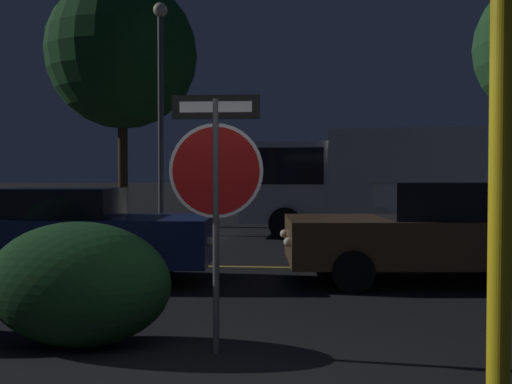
% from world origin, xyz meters
% --- Properties ---
extents(road_center_stripe, '(39.58, 0.12, 0.01)m').
position_xyz_m(road_center_stripe, '(0.00, 6.46, 0.00)').
color(road_center_stripe, gold).
rests_on(road_center_stripe, ground_plane).
extents(stop_sign, '(0.87, 0.06, 2.39)m').
position_xyz_m(stop_sign, '(-0.01, 1.44, 1.67)').
color(stop_sign, '#4C4C51').
rests_on(stop_sign, ground_plane).
extents(yellow_pole_right, '(0.13, 0.13, 2.67)m').
position_xyz_m(yellow_pole_right, '(1.89, -0.51, 1.34)').
color(yellow_pole_right, yellow).
rests_on(yellow_pole_right, ground_plane).
extents(hedge_bush_2, '(1.81, 1.03, 1.21)m').
position_xyz_m(hedge_bush_2, '(-1.37, 1.52, 0.60)').
color(hedge_bush_2, '#19421E').
rests_on(hedge_bush_2, ground_plane).
extents(passing_car_2, '(4.64, 2.03, 1.46)m').
position_xyz_m(passing_car_2, '(-2.92, 4.81, 0.74)').
color(passing_car_2, navy).
rests_on(passing_car_2, ground_plane).
extents(passing_car_3, '(4.77, 2.36, 1.55)m').
position_xyz_m(passing_car_3, '(2.80, 5.38, 0.76)').
color(passing_car_3, brown).
rests_on(passing_car_3, ground_plane).
extents(delivery_truck, '(6.24, 2.72, 2.85)m').
position_xyz_m(delivery_truck, '(2.02, 11.96, 1.59)').
color(delivery_truck, silver).
rests_on(delivery_truck, ground_plane).
extents(street_lamp, '(0.40, 0.40, 6.47)m').
position_xyz_m(street_lamp, '(-3.29, 11.91, 3.96)').
color(street_lamp, '#4C4C51').
rests_on(street_lamp, ground_plane).
extents(tree_1, '(4.94, 4.94, 8.16)m').
position_xyz_m(tree_1, '(-5.32, 14.71, 5.68)').
color(tree_1, '#422D1E').
rests_on(tree_1, ground_plane).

